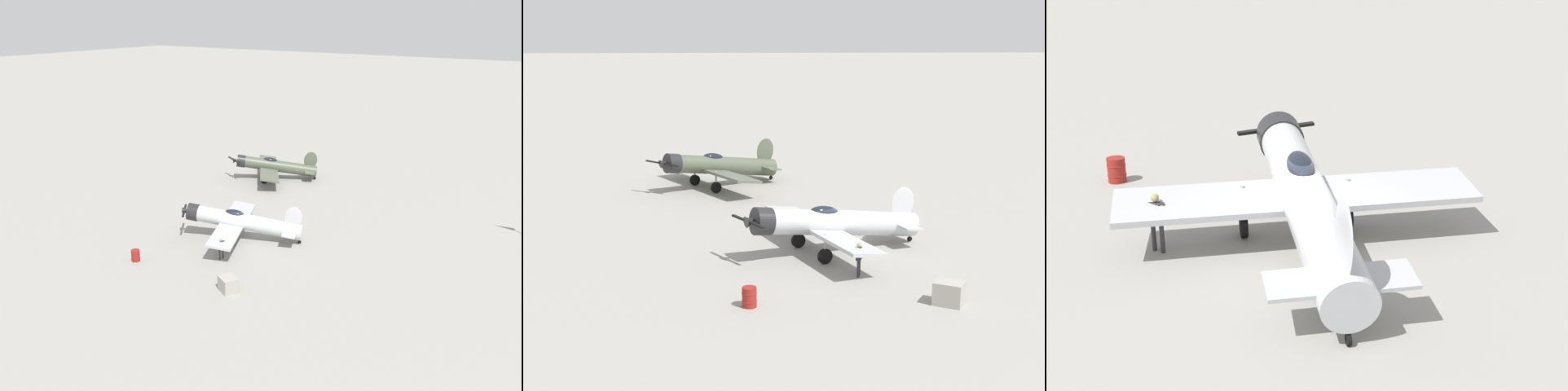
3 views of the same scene
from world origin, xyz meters
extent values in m
plane|color=gray|center=(0.00, 0.00, 0.00)|extent=(400.00, 400.00, 0.00)
cylinder|color=#B7BABF|center=(0.00, 0.00, 1.60)|extent=(5.04, 9.32, 2.58)
cylinder|color=#232326|center=(1.80, -4.17, 2.21)|extent=(1.76, 1.57, 1.56)
cone|color=#232326|center=(2.06, -4.76, 2.29)|extent=(0.80, 0.81, 0.67)
cube|color=black|center=(2.12, -4.90, 2.29)|extent=(2.34, 1.75, 0.20)
ellipsoid|color=black|center=(0.38, -0.87, 2.30)|extent=(1.40, 1.93, 0.90)
cube|color=#ADAFB5|center=(0.45, -1.04, 1.38)|extent=(10.32, 5.96, 0.44)
ellipsoid|color=#B7BABF|center=(-1.58, 3.65, 2.27)|extent=(0.80, 1.63, 2.03)
cube|color=#ADAFB5|center=(-1.50, 3.47, 1.18)|extent=(3.56, 2.36, 0.24)
cylinder|color=#999BA0|center=(2.12, -0.94, 1.00)|extent=(0.14, 0.14, 1.19)
cylinder|color=black|center=(2.12, -0.94, 0.40)|extent=(0.50, 0.81, 0.80)
cylinder|color=#999BA0|center=(-0.77, -2.19, 1.00)|extent=(0.14, 0.14, 1.19)
cylinder|color=black|center=(-0.77, -2.19, 0.40)|extent=(0.50, 0.81, 0.80)
cylinder|color=black|center=(-1.81, 4.18, 0.14)|extent=(0.20, 0.30, 0.28)
cylinder|color=#2D2D33|center=(4.30, 0.51, 0.43)|extent=(0.13, 0.13, 0.87)
cylinder|color=#2D2D33|center=(4.01, 0.60, 0.43)|extent=(0.13, 0.13, 0.87)
cube|color=#2D2D33|center=(4.16, 0.55, 1.17)|extent=(0.52, 0.36, 0.61)
sphere|color=#998956|center=(4.16, 0.55, 1.61)|extent=(0.23, 0.23, 0.23)
cylinder|color=#2D2D33|center=(4.43, 0.47, 1.19)|extent=(0.09, 0.09, 0.58)
cylinder|color=#2D2D33|center=(3.88, 0.64, 1.19)|extent=(0.09, 0.09, 0.58)
cylinder|color=maroon|center=(8.11, -4.76, 0.46)|extent=(0.65, 0.65, 0.91)
torus|color=maroon|center=(8.11, -4.76, 0.64)|extent=(0.69, 0.69, 0.04)
torus|color=maroon|center=(8.11, -4.76, 0.27)|extent=(0.69, 0.69, 0.04)
camera|label=1|loc=(34.95, 24.66, 18.39)|focal=37.74mm
camera|label=2|loc=(41.14, -4.13, 12.85)|focal=54.66mm
camera|label=3|loc=(-3.59, 16.70, 8.09)|focal=46.80mm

